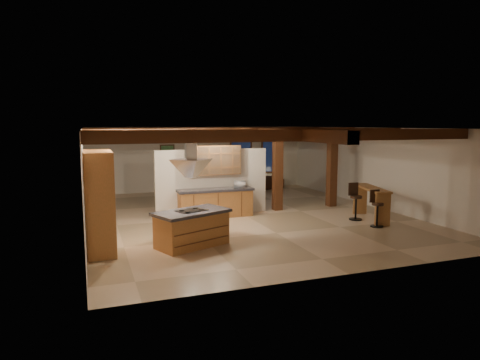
# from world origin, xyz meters

# --- Properties ---
(ground) EXTENTS (12.00, 12.00, 0.00)m
(ground) POSITION_xyz_m (0.00, 0.00, 0.00)
(ground) COLOR tan
(ground) RESTS_ON ground
(room_walls) EXTENTS (12.00, 12.00, 12.00)m
(room_walls) POSITION_xyz_m (0.00, 0.00, 1.78)
(room_walls) COLOR beige
(room_walls) RESTS_ON ground
(ceiling_beams) EXTENTS (10.00, 12.00, 0.28)m
(ceiling_beams) POSITION_xyz_m (0.00, 0.00, 2.76)
(ceiling_beams) COLOR #402510
(ceiling_beams) RESTS_ON room_walls
(timber_posts) EXTENTS (2.50, 0.30, 2.90)m
(timber_posts) POSITION_xyz_m (2.50, 0.50, 1.76)
(timber_posts) COLOR #402510
(timber_posts) RESTS_ON ground
(partition_wall) EXTENTS (3.80, 0.18, 2.20)m
(partition_wall) POSITION_xyz_m (-1.00, 0.50, 1.10)
(partition_wall) COLOR beige
(partition_wall) RESTS_ON ground
(pantry_cabinet) EXTENTS (0.67, 1.60, 2.40)m
(pantry_cabinet) POSITION_xyz_m (-4.67, -2.60, 1.20)
(pantry_cabinet) COLOR #A76035
(pantry_cabinet) RESTS_ON ground
(back_counter) EXTENTS (2.50, 0.66, 0.94)m
(back_counter) POSITION_xyz_m (-1.00, 0.11, 0.48)
(back_counter) COLOR #A76035
(back_counter) RESTS_ON ground
(upper_display_cabinet) EXTENTS (1.80, 0.36, 0.95)m
(upper_display_cabinet) POSITION_xyz_m (-1.00, 0.31, 1.85)
(upper_display_cabinet) COLOR #A76035
(upper_display_cabinet) RESTS_ON partition_wall
(range_hood) EXTENTS (1.10, 1.10, 1.40)m
(range_hood) POSITION_xyz_m (-2.52, -2.93, 1.78)
(range_hood) COLOR silver
(range_hood) RESTS_ON room_walls
(back_windows) EXTENTS (2.70, 0.07, 1.70)m
(back_windows) POSITION_xyz_m (2.80, 5.93, 1.50)
(back_windows) COLOR #402510
(back_windows) RESTS_ON room_walls
(framed_art) EXTENTS (0.65, 0.05, 0.85)m
(framed_art) POSITION_xyz_m (-1.50, 5.94, 1.70)
(framed_art) COLOR #402510
(framed_art) RESTS_ON room_walls
(recessed_cans) EXTENTS (3.16, 2.46, 0.03)m
(recessed_cans) POSITION_xyz_m (-2.53, -1.93, 2.87)
(recessed_cans) COLOR silver
(recessed_cans) RESTS_ON room_walls
(kitchen_island) EXTENTS (2.07, 1.60, 0.91)m
(kitchen_island) POSITION_xyz_m (-2.52, -2.93, 0.46)
(kitchen_island) COLOR #A76035
(kitchen_island) RESTS_ON ground
(dining_table) EXTENTS (2.10, 1.53, 0.66)m
(dining_table) POSITION_xyz_m (0.55, 2.68, 0.33)
(dining_table) COLOR #3D1D0F
(dining_table) RESTS_ON ground
(sofa) EXTENTS (2.30, 1.37, 0.63)m
(sofa) POSITION_xyz_m (2.75, 5.25, 0.31)
(sofa) COLOR black
(sofa) RESTS_ON ground
(microwave) EXTENTS (0.45, 0.39, 0.21)m
(microwave) POSITION_xyz_m (-0.16, 0.11, 1.05)
(microwave) COLOR silver
(microwave) RESTS_ON back_counter
(bar_counter) EXTENTS (0.97, 2.05, 1.04)m
(bar_counter) POSITION_xyz_m (3.53, -1.94, 0.70)
(bar_counter) COLOR #A76035
(bar_counter) RESTS_ON ground
(side_table) EXTENTS (0.48, 0.48, 0.55)m
(side_table) POSITION_xyz_m (3.63, 5.37, 0.28)
(side_table) COLOR #402510
(side_table) RESTS_ON ground
(table_lamp) EXTENTS (0.29, 0.29, 0.34)m
(table_lamp) POSITION_xyz_m (3.63, 5.37, 0.79)
(table_lamp) COLOR black
(table_lamp) RESTS_ON side_table
(bar_stool_a) EXTENTS (0.38, 0.38, 1.09)m
(bar_stool_a) POSITION_xyz_m (3.11, -2.79, 0.55)
(bar_stool_a) COLOR black
(bar_stool_a) RESTS_ON ground
(bar_stool_b) EXTENTS (0.41, 0.41, 1.17)m
(bar_stool_b) POSITION_xyz_m (3.07, -1.77, 0.59)
(bar_stool_b) COLOR black
(bar_stool_b) RESTS_ON ground
(dining_chairs) EXTENTS (1.72, 1.72, 1.11)m
(dining_chairs) POSITION_xyz_m (0.55, 2.68, 0.56)
(dining_chairs) COLOR #402510
(dining_chairs) RESTS_ON ground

